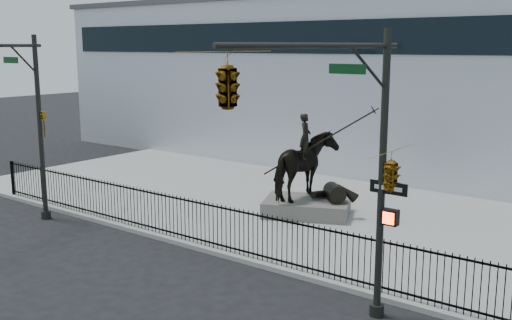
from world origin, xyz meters
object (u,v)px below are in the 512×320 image
Objects in this scene: equestrian_statue at (309,167)px; traffic_signal_left at (23,118)px; statue_plinth at (307,207)px; traffic_signal_right at (315,130)px.

equestrian_statue is 10.69m from traffic_signal_left.
traffic_signal_left is (-7.77, -6.98, 3.58)m from statue_plinth.
traffic_signal_left is at bearing -162.21° from equestrian_statue.
statue_plinth is 11.04m from traffic_signal_left.
statue_plinth is 10.91m from traffic_signal_right.
traffic_signal_left and traffic_signal_right have the same top height.
equestrian_statue is 0.54× the size of traffic_signal_right.
statue_plinth is at bearing 180.00° from equestrian_statue.
traffic_signal_right is at bearing -5.96° from traffic_signal_left.
equestrian_statue is at bearing 41.85° from traffic_signal_left.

